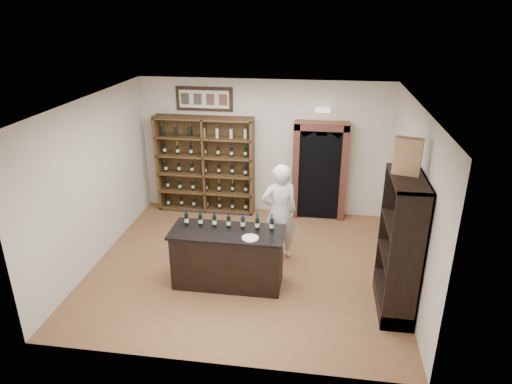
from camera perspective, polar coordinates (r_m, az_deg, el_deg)
floor at (r=8.49m, az=-1.28°, el=-9.16°), size 5.50×5.50×0.00m
ceiling at (r=7.37m, az=-1.49°, el=11.13°), size 5.50×5.50×0.00m
wall_back at (r=10.14m, az=0.98°, el=5.54°), size 5.50×0.04×3.00m
wall_left at (r=8.67m, az=-19.60°, el=1.24°), size 0.04×5.00×3.00m
wall_right at (r=7.86m, az=18.81°, el=-0.84°), size 0.04×5.00×3.00m
wine_shelf at (r=10.34m, az=-6.32°, el=3.42°), size 2.20×0.38×2.20m
framed_picture at (r=10.10m, az=-6.48°, el=11.48°), size 1.25×0.04×0.52m
arched_doorway at (r=10.01m, az=7.96°, el=2.93°), size 1.17×0.35×2.17m
emergency_light at (r=9.76m, az=8.37°, el=10.10°), size 0.30×0.10×0.10m
tasting_counter at (r=7.76m, az=-3.53°, el=-8.22°), size 1.88×0.78×1.00m
counter_bottle_0 at (r=7.74m, az=-8.69°, el=-3.38°), size 0.07×0.07×0.30m
counter_bottle_1 at (r=7.68m, az=-6.97°, el=-3.50°), size 0.07×0.07×0.30m
counter_bottle_2 at (r=7.62m, az=-5.22°, el=-3.63°), size 0.07×0.07×0.30m
counter_bottle_3 at (r=7.57m, az=-3.45°, el=-3.75°), size 0.07×0.07×0.30m
counter_bottle_4 at (r=7.53m, az=-1.66°, el=-3.87°), size 0.07×0.07×0.30m
counter_bottle_5 at (r=7.50m, az=0.16°, el=-3.99°), size 0.07×0.07×0.30m
counter_bottle_6 at (r=7.47m, az=1.98°, el=-4.11°), size 0.07×0.07×0.30m
side_cabinet at (r=7.35m, az=17.47°, el=-8.86°), size 0.48×1.20×2.20m
shopkeeper at (r=8.32m, az=2.93°, el=-2.59°), size 0.79×0.65×1.86m
plate at (r=7.26m, az=-0.72°, el=-5.79°), size 0.27×0.27×0.02m
wine_crate at (r=6.75m, az=18.42°, el=4.25°), size 0.41×0.26×0.53m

